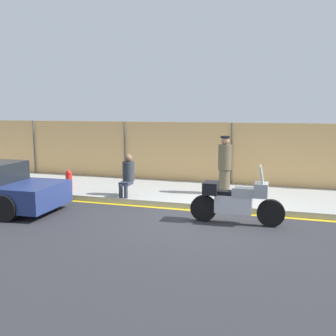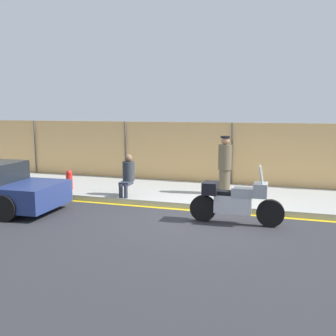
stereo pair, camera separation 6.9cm
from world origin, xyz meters
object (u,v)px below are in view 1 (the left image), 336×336
officer_standing (225,165)px  fire_hydrant (69,180)px  motorcycle (236,200)px  person_seated_on_curb (128,173)px

officer_standing → fire_hydrant: bearing=-170.5°
motorcycle → person_seated_on_curb: bearing=156.3°
officer_standing → person_seated_on_curb: officer_standing is taller
motorcycle → fire_hydrant: 6.05m
motorcycle → fire_hydrant: bearing=161.8°
motorcycle → person_seated_on_curb: 3.81m
officer_standing → person_seated_on_curb: size_ratio=1.42×
fire_hydrant → motorcycle: bearing=-17.3°
officer_standing → person_seated_on_curb: (-2.78, -1.17, -0.22)m
person_seated_on_curb → motorcycle: bearing=-22.8°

